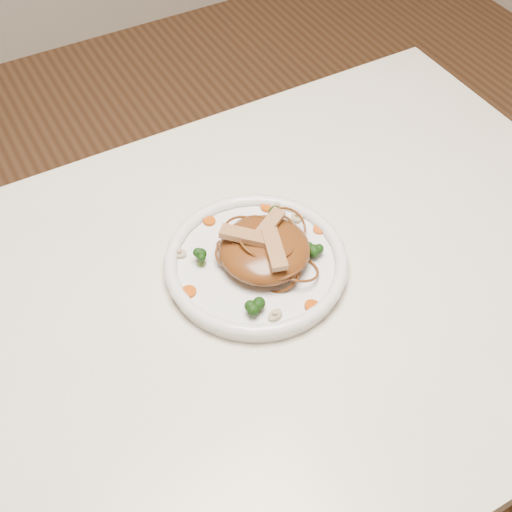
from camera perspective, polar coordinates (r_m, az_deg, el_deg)
ground at (r=1.62m, az=-0.05°, el=-19.65°), size 4.00×4.00×0.00m
table at (r=1.04m, az=-0.07°, el=-6.63°), size 1.20×0.80×0.75m
plate at (r=0.99m, az=0.00°, el=-0.84°), size 0.32×0.32×0.02m
noodle_mound at (r=0.97m, az=0.72°, el=0.57°), size 0.16×0.16×0.04m
chicken_a at (r=0.96m, az=1.11°, el=2.67°), size 0.06×0.05×0.01m
chicken_b at (r=0.95m, az=-1.01°, el=1.75°), size 0.07×0.06×0.01m
chicken_c at (r=0.93m, az=1.58°, el=0.58°), size 0.04×0.07×0.01m
broccoli_0 at (r=1.02m, az=1.74°, el=3.62°), size 0.03×0.03×0.03m
broccoli_1 at (r=0.97m, az=-4.72°, el=-0.07°), size 0.03×0.03×0.03m
broccoli_2 at (r=0.91m, az=-0.09°, el=-4.19°), size 0.03×0.03×0.03m
broccoli_3 at (r=0.98m, az=4.89°, el=0.67°), size 0.03×0.03×0.03m
carrot_0 at (r=1.05m, az=0.97°, el=4.20°), size 0.03×0.03×0.00m
carrot_1 at (r=0.95m, az=-5.71°, el=-3.02°), size 0.02×0.02×0.00m
carrot_2 at (r=1.02m, az=5.38°, el=2.28°), size 0.02×0.02×0.00m
carrot_3 at (r=1.03m, az=-3.98°, el=2.99°), size 0.02×0.02×0.00m
carrot_4 at (r=0.93m, az=4.78°, el=-4.25°), size 0.03×0.03×0.00m
mushroom_0 at (r=0.92m, az=1.63°, el=-5.07°), size 0.03×0.03×0.01m
mushroom_1 at (r=1.04m, az=3.51°, el=3.34°), size 0.04×0.04×0.01m
mushroom_2 at (r=0.99m, az=-6.55°, el=0.20°), size 0.03×0.03×0.01m
mushroom_3 at (r=1.05m, az=1.77°, el=4.15°), size 0.03×0.03×0.01m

